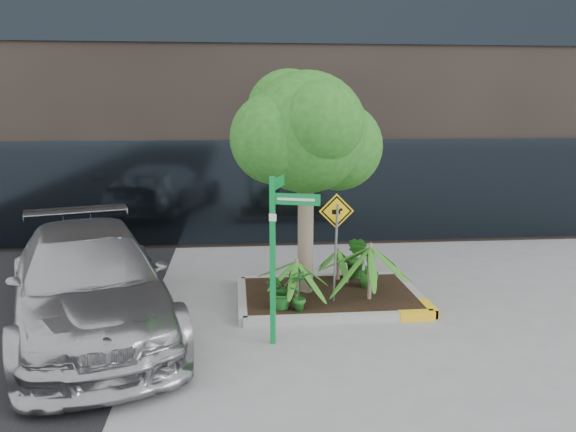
{
  "coord_description": "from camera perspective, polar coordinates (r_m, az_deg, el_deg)",
  "views": [
    {
      "loc": [
        -1.49,
        -9.44,
        3.53
      ],
      "look_at": [
        -0.57,
        0.2,
        1.62
      ],
      "focal_mm": 35.0,
      "sensor_mm": 36.0,
      "label": 1
    }
  ],
  "objects": [
    {
      "name": "cattle_sign",
      "position": [
        9.51,
        4.9,
        -1.46
      ],
      "size": [
        0.6,
        0.26,
        1.94
      ],
      "rotation": [
        0.0,
        0.0,
        0.03
      ],
      "color": "slate",
      "rests_on": "ground"
    },
    {
      "name": "palm_back",
      "position": [
        11.06,
        5.15,
        -3.49
      ],
      "size": [
        0.72,
        0.72,
        0.8
      ],
      "color": "gray",
      "rests_on": "ground"
    },
    {
      "name": "palm_left",
      "position": [
        9.76,
        0.88,
        -4.66
      ],
      "size": [
        0.87,
        0.87,
        0.97
      ],
      "color": "gray",
      "rests_on": "ground"
    },
    {
      "name": "tree",
      "position": [
        10.06,
        1.84,
        8.47
      ],
      "size": [
        2.79,
        2.48,
        4.19
      ],
      "color": "gray",
      "rests_on": "ground"
    },
    {
      "name": "street_sign_post",
      "position": [
        8.23,
        -1.15,
        -2.64
      ],
      "size": [
        0.72,
        0.9,
        2.54
      ],
      "rotation": [
        0.0,
        0.0,
        -0.32
      ],
      "color": "#0D943D",
      "rests_on": "ground"
    },
    {
      "name": "shrub_d",
      "position": [
        11.23,
        7.01,
        -4.21
      ],
      "size": [
        0.65,
        0.65,
        0.85
      ],
      "primitive_type": "imported",
      "rotation": [
        0.0,
        0.0,
        5.36
      ],
      "color": "#205E1B",
      "rests_on": "planter"
    },
    {
      "name": "palm_front",
      "position": [
        9.94,
        8.4,
        -3.13
      ],
      "size": [
        1.14,
        1.14,
        1.27
      ],
      "color": "gray",
      "rests_on": "ground"
    },
    {
      "name": "shrub_c",
      "position": [
        9.44,
        1.2,
        -7.49
      ],
      "size": [
        0.51,
        0.51,
        0.73
      ],
      "primitive_type": "imported",
      "rotation": [
        0.0,
        0.0,
        3.58
      ],
      "color": "#1E611E",
      "rests_on": "planter"
    },
    {
      "name": "planter",
      "position": [
        10.44,
        4.39,
        -8.05
      ],
      "size": [
        3.35,
        2.36,
        0.15
      ],
      "color": "#9E9E99",
      "rests_on": "ground"
    },
    {
      "name": "shrub_a",
      "position": [
        9.56,
        -0.67,
        -7.46
      ],
      "size": [
        0.81,
        0.81,
        0.66
      ],
      "primitive_type": "imported",
      "rotation": [
        0.0,
        0.0,
        0.55
      ],
      "color": "#1A5D1E",
      "rests_on": "planter"
    },
    {
      "name": "ground",
      "position": [
        10.19,
        3.35,
        -9.15
      ],
      "size": [
        80.0,
        80.0,
        0.0
      ],
      "primitive_type": "plane",
      "color": "gray",
      "rests_on": "ground"
    },
    {
      "name": "shrub_b",
      "position": [
        10.74,
        8.2,
        -5.35
      ],
      "size": [
        0.5,
        0.5,
        0.7
      ],
      "primitive_type": "imported",
      "rotation": [
        0.0,
        0.0,
        1.9
      ],
      "color": "#2A6A20",
      "rests_on": "planter"
    },
    {
      "name": "parked_car",
      "position": [
        9.4,
        -19.54,
        -6.33
      ],
      "size": [
        3.88,
        6.01,
        1.62
      ],
      "primitive_type": "imported",
      "rotation": [
        0.0,
        0.0,
        0.31
      ],
      "color": "#A7A7AB",
      "rests_on": "ground"
    }
  ]
}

